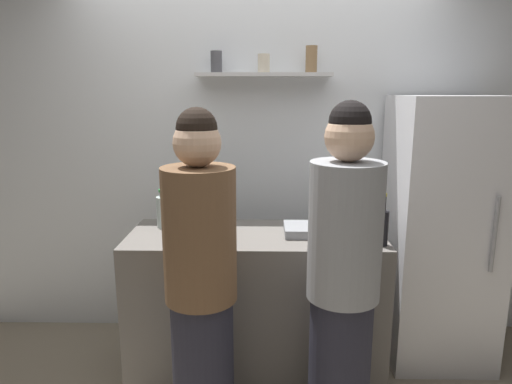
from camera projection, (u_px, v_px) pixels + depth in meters
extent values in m
cube|color=white|center=(257.00, 156.00, 3.28)|extent=(4.80, 0.10, 2.60)
cube|color=silver|center=(264.00, 75.00, 3.00)|extent=(0.89, 0.22, 0.02)
cylinder|color=#4C4C51|center=(216.00, 62.00, 2.99)|extent=(0.08, 0.08, 0.14)
cylinder|color=beige|center=(264.00, 63.00, 2.99)|extent=(0.08, 0.08, 0.12)
cylinder|color=olive|center=(311.00, 59.00, 2.98)|extent=(0.08, 0.08, 0.17)
cube|color=white|center=(440.00, 231.00, 2.96)|extent=(0.64, 0.64, 1.73)
cylinder|color=#99999E|center=(495.00, 235.00, 2.61)|extent=(0.02, 0.02, 0.45)
cube|color=#66605B|center=(256.00, 307.00, 2.78)|extent=(1.48, 0.60, 0.94)
cube|color=gray|center=(313.00, 230.00, 2.67)|extent=(0.34, 0.24, 0.05)
cylinder|color=#B2B2B7|center=(372.00, 227.00, 2.60)|extent=(0.10, 0.10, 0.12)
cylinder|color=silver|center=(372.00, 218.00, 2.59)|extent=(0.01, 0.01, 0.16)
cylinder|color=silver|center=(371.00, 219.00, 2.57)|extent=(0.02, 0.02, 0.15)
cylinder|color=silver|center=(371.00, 218.00, 2.58)|extent=(0.02, 0.03, 0.16)
cylinder|color=silver|center=(377.00, 218.00, 2.57)|extent=(0.02, 0.03, 0.16)
cylinder|color=#B2BFB2|center=(198.00, 209.00, 2.85)|extent=(0.08, 0.08, 0.19)
cylinder|color=#B2BFB2|center=(197.00, 188.00, 2.82)|extent=(0.03, 0.03, 0.07)
cylinder|color=#333333|center=(197.00, 181.00, 2.81)|extent=(0.04, 0.04, 0.02)
cylinder|color=black|center=(382.00, 228.00, 2.45)|extent=(0.07, 0.07, 0.19)
cylinder|color=black|center=(384.00, 204.00, 2.43)|extent=(0.03, 0.03, 0.08)
cylinder|color=gold|center=(384.00, 195.00, 2.41)|extent=(0.03, 0.03, 0.02)
cylinder|color=#19471E|center=(212.00, 214.00, 2.72)|extent=(0.08, 0.08, 0.21)
cylinder|color=#19471E|center=(212.00, 189.00, 2.69)|extent=(0.03, 0.03, 0.09)
cylinder|color=black|center=(212.00, 180.00, 2.67)|extent=(0.04, 0.04, 0.02)
cylinder|color=#472814|center=(218.00, 221.00, 2.55)|extent=(0.07, 0.07, 0.22)
cylinder|color=#472814|center=(218.00, 195.00, 2.51)|extent=(0.03, 0.03, 0.08)
cylinder|color=maroon|center=(218.00, 187.00, 2.50)|extent=(0.03, 0.03, 0.02)
cylinder|color=silver|center=(164.00, 212.00, 2.78)|extent=(0.09, 0.09, 0.19)
cylinder|color=silver|center=(164.00, 194.00, 2.76)|extent=(0.05, 0.05, 0.03)
cylinder|color=#268C3F|center=(163.00, 190.00, 2.75)|extent=(0.06, 0.06, 0.02)
cylinder|color=#262633|center=(204.00, 373.00, 2.25)|extent=(0.30, 0.30, 0.80)
cylinder|color=brown|center=(200.00, 235.00, 2.10)|extent=(0.34, 0.34, 0.63)
sphere|color=#D8AD8C|center=(197.00, 143.00, 2.00)|extent=(0.22, 0.22, 0.22)
sphere|color=black|center=(197.00, 128.00, 1.99)|extent=(0.18, 0.18, 0.18)
cylinder|color=#262633|center=(339.00, 373.00, 2.24)|extent=(0.30, 0.30, 0.81)
cylinder|color=gray|center=(345.00, 231.00, 2.08)|extent=(0.34, 0.34, 0.64)
sphere|color=#D8AD8C|center=(349.00, 137.00, 1.99)|extent=(0.22, 0.22, 0.22)
sphere|color=black|center=(350.00, 122.00, 1.98)|extent=(0.19, 0.19, 0.19)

